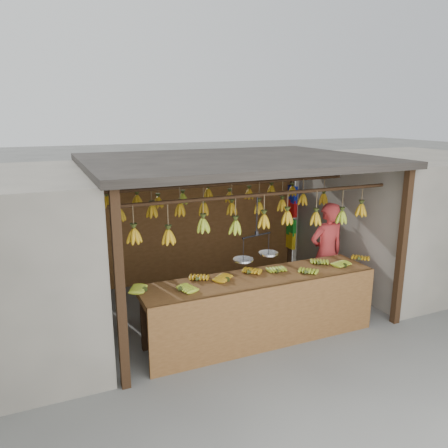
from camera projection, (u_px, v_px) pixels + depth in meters
name	position (u px, v px, depth m)	size (l,w,h in m)	color
ground	(231.00, 306.00, 7.09)	(80.00, 80.00, 0.00)	#5B5B57
stall	(223.00, 183.00, 6.90)	(4.30, 3.30, 2.40)	black
neighbor_right	(406.00, 217.00, 8.19)	(3.00, 3.00, 2.30)	slate
counter	(264.00, 294.00, 5.80)	(3.49, 0.74, 0.96)	brown
hanging_bananas	(231.00, 208.00, 6.68)	(3.59, 2.24, 0.39)	#B38313
balance_scale	(256.00, 253.00, 5.87)	(0.70, 0.37, 0.86)	black
vendor	(326.00, 253.00, 7.06)	(0.61, 0.40, 1.67)	#BF3333
bag_bundles	(292.00, 217.00, 8.79)	(0.08, 0.26, 1.29)	#1426BF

